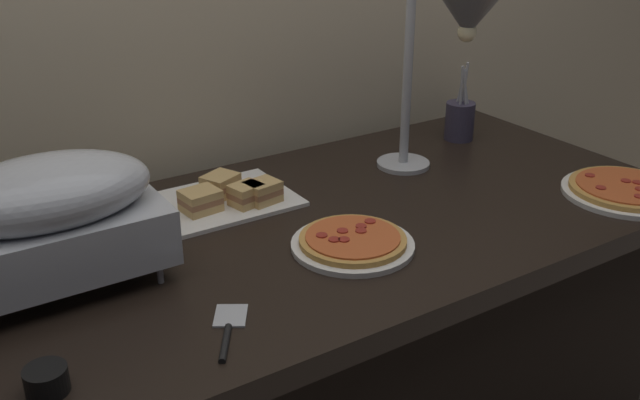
% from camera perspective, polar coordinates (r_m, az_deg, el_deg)
% --- Properties ---
extents(buffet_table, '(1.90, 0.84, 0.76)m').
position_cam_1_polar(buffet_table, '(1.80, -1.88, -12.92)').
color(buffet_table, black).
rests_on(buffet_table, ground_plane).
extents(chafing_dish, '(0.40, 0.24, 0.25)m').
position_cam_1_polar(chafing_dish, '(1.41, -20.32, -1.14)').
color(chafing_dish, '#B7BABF').
rests_on(chafing_dish, buffet_table).
extents(heat_lamp, '(0.15, 0.34, 0.49)m').
position_cam_1_polar(heat_lamp, '(1.73, 10.56, 12.65)').
color(heat_lamp, '#B7BABF').
rests_on(heat_lamp, buffet_table).
extents(pizza_plate_front, '(0.26, 0.26, 0.03)m').
position_cam_1_polar(pizza_plate_front, '(1.51, 2.57, -3.32)').
color(pizza_plate_front, white).
rests_on(pizza_plate_front, buffet_table).
extents(pizza_plate_center, '(0.30, 0.30, 0.03)m').
position_cam_1_polar(pizza_plate_center, '(1.91, 22.80, 0.72)').
color(pizza_plate_center, white).
rests_on(pizza_plate_center, buffet_table).
extents(sandwich_platter, '(0.35, 0.25, 0.06)m').
position_cam_1_polar(sandwich_platter, '(1.71, -7.50, 0.21)').
color(sandwich_platter, white).
rests_on(sandwich_platter, buffet_table).
extents(sauce_cup_near, '(0.07, 0.07, 0.04)m').
position_cam_1_polar(sauce_cup_near, '(1.19, -20.66, -13.01)').
color(sauce_cup_near, black).
rests_on(sauce_cup_near, buffet_table).
extents(utensil_holder, '(0.08, 0.08, 0.23)m').
position_cam_1_polar(utensil_holder, '(2.16, 10.90, 6.22)').
color(utensil_holder, '#383347').
rests_on(utensil_holder, buffet_table).
extents(serving_spatula, '(0.12, 0.16, 0.01)m').
position_cam_1_polar(serving_spatula, '(1.27, -7.21, -9.96)').
color(serving_spatula, '#B7BABF').
rests_on(serving_spatula, buffet_table).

